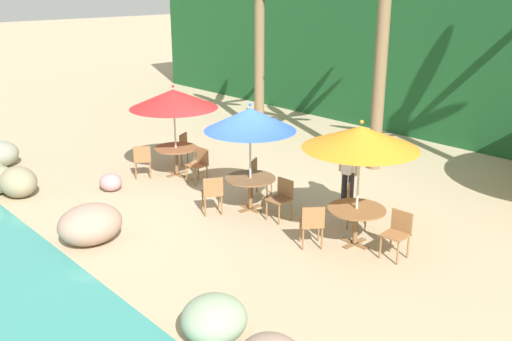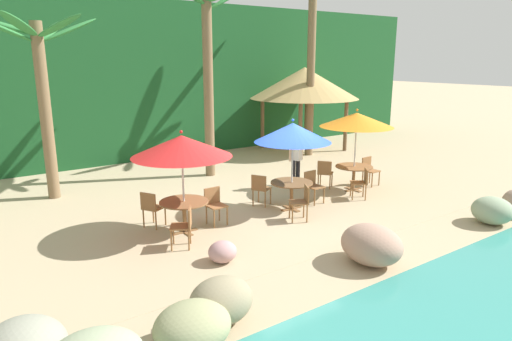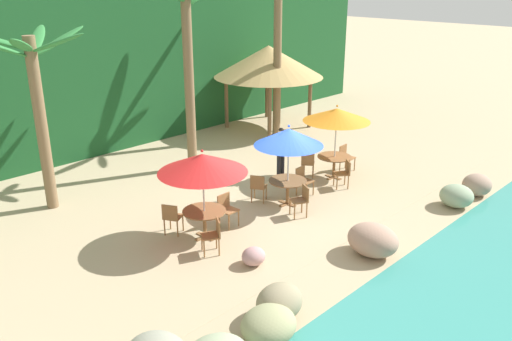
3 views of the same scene
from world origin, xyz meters
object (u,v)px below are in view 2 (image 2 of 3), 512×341
umbrella_blue (293,133)px  chair_orange_inland (325,172)px  palapa_hut (304,83)px  dining_table_red (184,207)px  chair_blue_left (302,200)px  palm_tree_nearest (41,74)px  palm_tree_second (207,46)px  chair_red_inland (151,207)px  umbrella_orange (357,120)px  chair_blue_seaward (313,184)px  chair_orange_left (362,181)px  chair_blue_inland (260,188)px  waiter_in_white (296,156)px  chair_orange_seaward (369,169)px  dining_table_orange (354,170)px  palm_tree_third (312,37)px  chair_red_seaward (215,203)px  umbrella_red (182,146)px  dining_table_blue (292,187)px  chair_red_left (185,224)px

umbrella_blue → chair_orange_inland: size_ratio=2.74×
palapa_hut → umbrella_blue: bearing=-132.9°
dining_table_red → chair_blue_left: (2.69, -0.93, -0.10)m
palm_tree_nearest → palm_tree_second: 4.98m
chair_red_inland → chair_blue_left: size_ratio=1.00×
chair_blue_left → umbrella_orange: (2.98, 1.11, 1.61)m
dining_table_red → chair_blue_seaward: chair_blue_seaward is taller
chair_orange_left → palm_tree_second: size_ratio=0.14×
chair_blue_inland → palm_tree_second: size_ratio=0.14×
chair_blue_seaward → waiter_in_white: size_ratio=0.51×
chair_red_inland → palapa_hut: (9.09, 5.17, 2.32)m
chair_orange_inland → chair_orange_seaward: bearing=-18.8°
dining_table_red → umbrella_orange: size_ratio=0.45×
chair_blue_inland → chair_orange_seaward: bearing=-3.2°
chair_orange_inland → chair_orange_left: (0.12, -1.36, 0.00)m
dining_table_orange → chair_orange_left: size_ratio=1.26×
umbrella_blue → umbrella_orange: bearing=6.8°
chair_blue_left → chair_orange_seaward: 4.02m
palm_tree_third → palapa_hut: 2.16m
dining_table_red → umbrella_blue: 3.34m
dining_table_red → waiter_in_white: bearing=17.7°
chair_red_seaward → chair_blue_inland: same height
palapa_hut → waiter_in_white: 6.35m
chair_red_seaward → chair_blue_left: size_ratio=1.00×
palm_tree_second → palapa_hut: palm_tree_second is taller
umbrella_red → waiter_in_white: (4.45, 1.42, -1.01)m
chair_orange_left → chair_blue_inland: bearing=157.9°
chair_red_seaward → dining_table_orange: chair_red_seaward is taller
chair_blue_left → palm_tree_second: size_ratio=0.14×
dining_table_red → chair_blue_left: 2.85m
dining_table_orange → palm_tree_nearest: bearing=149.8°
umbrella_red → waiter_in_white: bearing=17.7°
umbrella_blue → chair_orange_seaward: umbrella_blue is taller
chair_orange_seaward → waiter_in_white: size_ratio=0.51×
umbrella_red → umbrella_orange: (5.67, 0.18, 0.12)m
dining_table_red → chair_red_inland: (-0.49, 0.70, -0.10)m
umbrella_red → dining_table_orange: bearing=1.8°
chair_orange_seaward → palm_tree_nearest: palm_tree_nearest is taller
dining_table_blue → umbrella_blue: bearing=0.0°
chair_red_left → dining_table_orange: size_ratio=0.79×
umbrella_red → chair_red_left: 1.71m
dining_table_red → chair_blue_inland: size_ratio=1.26×
dining_table_orange → umbrella_blue: bearing=-173.2°
palm_tree_second → chair_red_inland: bearing=-135.0°
chair_orange_inland → palm_tree_nearest: 8.42m
umbrella_red → umbrella_blue: bearing=-2.6°
chair_red_left → chair_blue_inland: same height
chair_blue_seaward → umbrella_orange: size_ratio=0.36×
dining_table_orange → waiter_in_white: 1.78m
chair_red_left → dining_table_orange: bearing=9.0°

